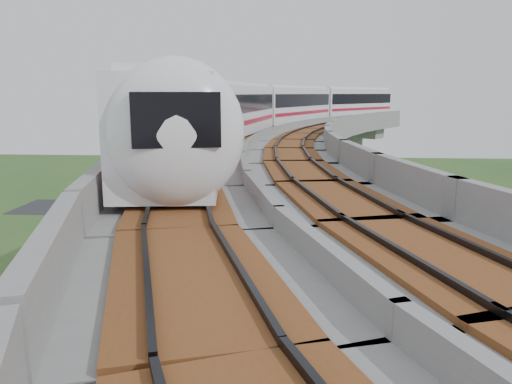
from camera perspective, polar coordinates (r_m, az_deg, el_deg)
ground at (r=29.53m, az=-0.82°, el=-15.62°), size 160.00×160.00×0.00m
asphalt_road at (r=57.85m, az=1.66°, el=-2.10°), size 60.00×8.00×0.03m
viaduct at (r=26.65m, az=7.39°, el=1.88°), size 19.58×73.98×11.40m
metro_train at (r=40.85m, az=3.92°, el=9.75°), size 19.50×59.41×3.64m
fence at (r=30.07m, az=18.65°, el=-14.15°), size 3.87×38.73×1.50m
tree_0 at (r=52.72m, az=14.59°, el=-1.85°), size 1.87×1.87×2.55m
tree_1 at (r=46.79m, az=13.18°, el=-2.59°), size 3.02×3.02×3.70m
tree_2 at (r=40.85m, az=12.58°, el=-5.24°), size 2.69×2.69×3.10m
tree_3 at (r=35.54m, az=11.44°, el=-7.62°), size 3.04×3.04×3.29m
tree_4 at (r=30.11m, az=10.86°, el=-10.86°), size 2.84×2.84×3.33m
tree_5 at (r=24.45m, az=13.83°, el=-16.28°), size 2.76×2.76×3.35m
car_white at (r=28.55m, az=26.15°, el=-16.37°), size 1.81×3.76×1.24m
car_dark at (r=35.52m, az=21.94°, el=-10.54°), size 4.55×2.59×1.24m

